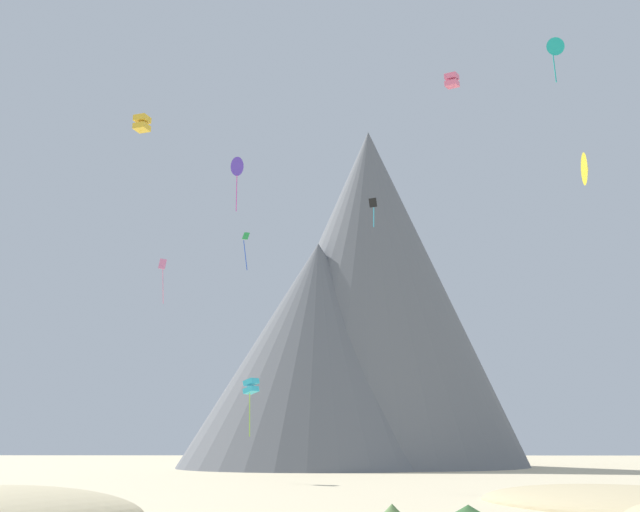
% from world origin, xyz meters
% --- Properties ---
extents(bush_near_right, '(2.81, 2.81, 0.57)m').
position_xyz_m(bush_near_right, '(5.10, 14.48, 0.29)').
color(bush_near_right, '#386633').
rests_on(bush_near_right, ground_plane).
extents(bush_far_left, '(3.11, 3.11, 1.01)m').
position_xyz_m(bush_far_left, '(15.39, 20.69, 0.50)').
color(bush_far_left, '#668C4C').
rests_on(bush_far_left, ground_plane).
extents(bush_low_patch, '(1.46, 1.46, 0.72)m').
position_xyz_m(bush_low_patch, '(1.23, 13.10, 0.36)').
color(bush_low_patch, '#668C4C').
rests_on(bush_low_patch, ground_plane).
extents(rock_massif, '(66.09, 64.71, 54.83)m').
position_xyz_m(rock_massif, '(1.54, 96.03, 23.05)').
color(rock_massif, slate).
rests_on(rock_massif, ground_plane).
extents(kite_black_mid, '(0.80, 0.32, 2.86)m').
position_xyz_m(kite_black_mid, '(2.04, 43.22, 25.00)').
color(kite_black_mid, black).
extents(kite_pink_mid, '(0.84, 0.60, 5.17)m').
position_xyz_m(kite_pink_mid, '(-20.89, 58.36, 22.30)').
color(kite_pink_mid, pink).
extents(kite_teal_high, '(1.29, 0.62, 3.39)m').
position_xyz_m(kite_teal_high, '(14.08, 23.94, 30.68)').
color(kite_teal_high, teal).
extents(kite_rainbow_high, '(1.52, 1.54, 1.34)m').
position_xyz_m(kite_rainbow_high, '(9.39, 40.33, 36.27)').
color(kite_rainbow_high, '#E5668C').
extents(kite_indigo_high, '(1.94, 1.81, 6.08)m').
position_xyz_m(kite_indigo_high, '(-12.04, 52.96, 32.50)').
color(kite_indigo_high, '#5138B2').
extents(kite_cyan_low, '(1.63, 1.61, 5.46)m').
position_xyz_m(kite_cyan_low, '(-9.62, 48.63, 8.76)').
color(kite_cyan_low, '#33BCDB').
extents(kite_gold_mid, '(1.13, 1.13, 1.01)m').
position_xyz_m(kite_gold_mid, '(-14.41, 22.09, 24.42)').
color(kite_gold_mid, gold).
extents(kite_green_mid, '(0.76, 0.46, 3.80)m').
position_xyz_m(kite_green_mid, '(-10.01, 44.96, 21.88)').
color(kite_green_mid, green).
extents(kite_yellow_mid, '(0.67, 2.47, 2.45)m').
position_xyz_m(kite_yellow_mid, '(17.15, 28.67, 23.33)').
color(kite_yellow_mid, yellow).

